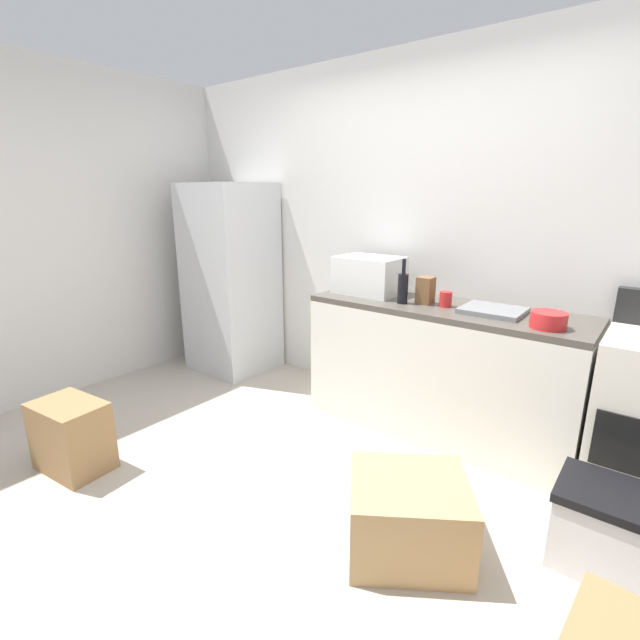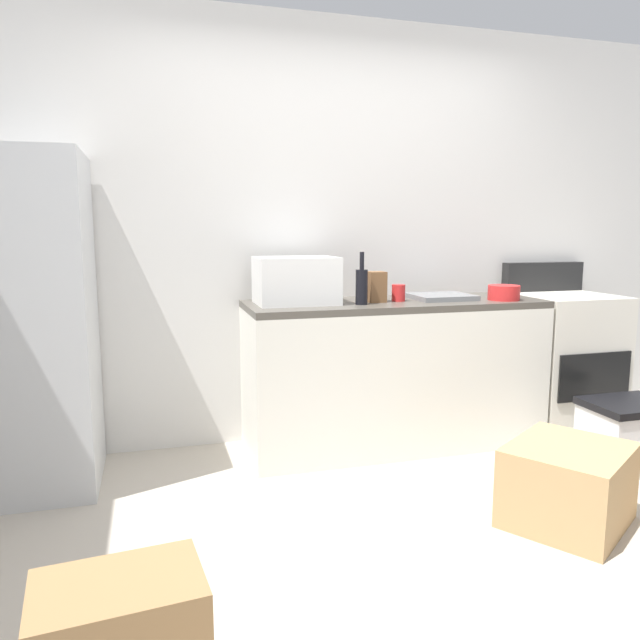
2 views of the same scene
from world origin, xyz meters
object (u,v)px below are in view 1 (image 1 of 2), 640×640
cardboard_box_large (72,436)px  cardboard_box_medium (408,516)px  microwave (369,275)px  mixing_bowl (548,320)px  storage_bin (611,530)px  refrigerator (231,279)px  wine_bottle (403,287)px  coffee_mug (446,299)px  knife_block (425,290)px

cardboard_box_large → cardboard_box_medium: size_ratio=0.82×
microwave → cardboard_box_large: (-0.92, -1.83, -0.82)m
mixing_bowl → storage_bin: 1.05m
refrigerator → cardboard_box_large: bearing=-73.4°
wine_bottle → coffee_mug: 0.29m
wine_bottle → mixing_bowl: size_ratio=1.58×
microwave → wine_bottle: 0.38m
coffee_mug → cardboard_box_medium: bearing=-72.4°
mixing_bowl → storage_bin: mixing_bowl is taller
microwave → cardboard_box_medium: microwave is taller
coffee_mug → storage_bin: size_ratio=0.22×
cardboard_box_medium → storage_bin: bearing=31.0°
cardboard_box_medium → wine_bottle: bearing=121.0°
refrigerator → cardboard_box_medium: 2.74m
storage_bin → cardboard_box_large: bearing=-157.4°
wine_bottle → cardboard_box_large: bearing=-126.9°
wine_bottle → mixing_bowl: (0.91, -0.03, -0.06)m
mixing_bowl → cardboard_box_large: bearing=-142.7°
wine_bottle → cardboard_box_medium: bearing=-59.0°
wine_bottle → mixing_bowl: 0.91m
knife_block → cardboard_box_large: bearing=-128.1°
wine_bottle → coffee_mug: (0.27, 0.09, -0.06)m
refrigerator → microwave: refrigerator is taller
cardboard_box_large → wine_bottle: bearing=53.1°
refrigerator → storage_bin: refrigerator is taller
knife_block → mixing_bowl: size_ratio=0.95×
microwave → knife_block: size_ratio=2.56×
coffee_mug → cardboard_box_large: bearing=-130.8°
wine_bottle → knife_block: bearing=35.0°
microwave → knife_block: 0.48m
refrigerator → mixing_bowl: 2.71m
microwave → cardboard_box_medium: 1.75m
storage_bin → microwave: bearing=157.1°
coffee_mug → mixing_bowl: (0.64, -0.12, -0.00)m
coffee_mug → mixing_bowl: bearing=-10.5°
microwave → refrigerator: bearing=-177.0°
mixing_bowl → cardboard_box_large: 2.84m
knife_block → cardboard_box_large: knife_block is taller
mixing_bowl → cardboard_box_large: (-2.18, -1.66, -0.73)m
cardboard_box_large → cardboard_box_medium: bearing=18.9°
knife_block → wine_bottle: bearing=-145.0°
storage_bin → knife_block: bearing=151.6°
mixing_bowl → cardboard_box_medium: bearing=-105.7°
mixing_bowl → storage_bin: (0.47, -0.56, -0.75)m
refrigerator → wine_bottle: bearing=-2.0°
wine_bottle → knife_block: size_ratio=1.67×
mixing_bowl → refrigerator: bearing=178.0°
storage_bin → cardboard_box_medium: bearing=-149.0°
wine_bottle → coffee_mug: wine_bottle is taller
coffee_mug → mixing_bowl: size_ratio=0.53×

